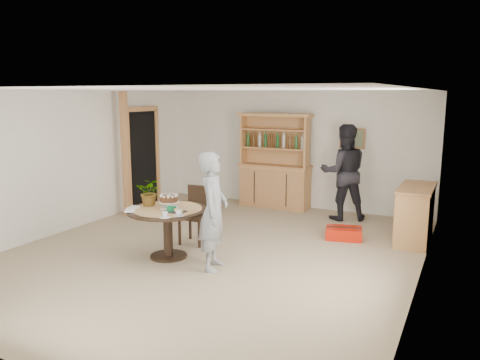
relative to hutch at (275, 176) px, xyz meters
name	(u,v)px	position (x,y,z in m)	size (l,w,h in m)	color
ground	(214,252)	(0.30, -3.24, -0.69)	(7.00, 7.00, 0.00)	tan
room_shell	(213,142)	(0.30, -3.23, 1.05)	(6.04, 7.04, 2.52)	white
doorway	(142,156)	(-2.63, -1.24, 0.42)	(0.13, 1.10, 2.18)	black
pine_post	(125,155)	(-2.40, -2.04, 0.56)	(0.12, 0.12, 2.50)	tan
hutch	(275,176)	(0.00, 0.00, 0.00)	(1.62, 0.54, 2.04)	tan
sideboard	(415,214)	(3.04, -1.24, -0.22)	(0.54, 1.26, 0.94)	tan
dining_table	(168,218)	(-0.21, -3.73, -0.08)	(1.20, 1.20, 0.76)	black
dining_chair	(197,211)	(-0.22, -2.90, -0.15)	(0.45, 0.45, 0.95)	black
birthday_cake	(169,200)	(-0.21, -3.68, 0.19)	(0.30, 0.30, 0.20)	white
flower_vase	(150,192)	(-0.56, -3.68, 0.28)	(0.38, 0.33, 0.42)	#3F7233
gift_tray	(174,210)	(0.00, -3.85, 0.10)	(0.30, 0.20, 0.08)	black
coffee_cup_a	(179,213)	(0.19, -4.01, 0.11)	(0.15, 0.15, 0.09)	silver
coffee_cup_b	(165,215)	(0.07, -4.18, 0.11)	(0.15, 0.15, 0.08)	silver
napkins	(132,209)	(-0.62, -4.04, 0.09)	(0.24, 0.33, 0.03)	white
teen_boy	(213,211)	(0.64, -3.83, 0.15)	(0.61, 0.40, 1.67)	gray
adult_person	(344,172)	(1.60, -0.37, 0.25)	(0.91, 0.71, 1.88)	black
red_suitcase	(344,233)	(1.96, -1.65, -0.59)	(0.67, 0.52, 0.21)	red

